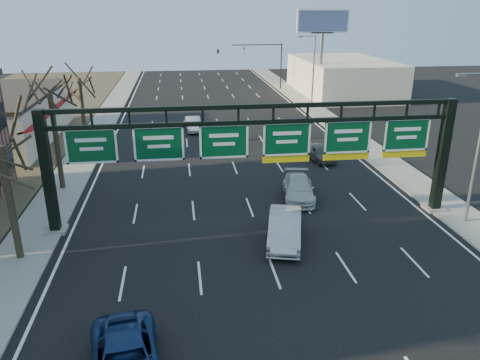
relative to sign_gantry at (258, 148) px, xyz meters
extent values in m
plane|color=black|center=(-0.16, -8.00, -4.63)|extent=(160.00, 160.00, 0.00)
cube|color=gray|center=(-12.96, 12.00, -4.57)|extent=(3.00, 120.00, 0.12)
cube|color=gray|center=(12.64, 12.00, -4.57)|extent=(3.00, 120.00, 0.12)
cube|color=white|center=(-0.16, 12.00, -4.62)|extent=(21.60, 120.00, 0.01)
cube|color=black|center=(-11.86, 0.00, -1.03)|extent=(0.55, 0.55, 7.20)
cube|color=gray|center=(-11.86, 0.00, -4.53)|extent=(1.20, 1.20, 0.20)
cube|color=black|center=(11.54, 0.00, -1.03)|extent=(0.55, 0.55, 7.20)
cube|color=gray|center=(11.54, 0.00, -4.53)|extent=(1.20, 1.20, 0.20)
cube|color=black|center=(-0.16, 0.00, 2.42)|extent=(23.40, 0.25, 0.25)
cube|color=black|center=(-0.16, 0.00, 1.52)|extent=(23.40, 0.25, 0.25)
cube|color=#044321|center=(-9.33, 0.00, 0.47)|extent=(2.80, 0.10, 2.00)
cube|color=#044321|center=(-5.66, 0.00, 0.47)|extent=(2.80, 0.10, 2.00)
cube|color=#044321|center=(-1.99, 0.00, 0.47)|extent=(2.80, 0.10, 2.00)
cube|color=#044321|center=(1.67, 0.00, 0.47)|extent=(2.80, 0.10, 2.00)
cube|color=yellow|center=(1.67, 0.00, -0.75)|extent=(2.80, 0.10, 0.40)
cube|color=#044321|center=(5.34, 0.00, 0.47)|extent=(2.80, 0.10, 2.00)
cube|color=yellow|center=(5.34, 0.00, -0.75)|extent=(2.80, 0.10, 0.40)
cube|color=#044321|center=(9.01, 0.00, 0.47)|extent=(2.80, 0.10, 2.00)
cube|color=yellow|center=(9.01, 0.00, -0.75)|extent=(2.80, 0.10, 0.40)
cube|color=maroon|center=(-16.56, 21.00, -1.63)|extent=(1.20, 18.00, 0.40)
cube|color=beige|center=(19.84, 42.00, -2.13)|extent=(12.00, 20.00, 5.00)
cylinder|color=#32291B|center=(-12.96, -3.00, -1.47)|extent=(0.36, 0.36, 6.08)
cylinder|color=#32291B|center=(-12.96, 7.00, -1.09)|extent=(0.36, 0.36, 6.84)
cylinder|color=#32291B|center=(-12.96, 17.00, -1.28)|extent=(0.36, 0.36, 6.46)
cylinder|color=slate|center=(12.44, -2.00, -0.01)|extent=(0.20, 0.20, 9.00)
cylinder|color=slate|center=(11.54, -2.00, 4.39)|extent=(1.80, 0.12, 0.12)
cube|color=slate|center=(10.64, -2.00, 4.34)|extent=(0.50, 0.22, 0.15)
cylinder|color=slate|center=(12.44, 32.00, -0.01)|extent=(0.20, 0.20, 9.00)
cylinder|color=slate|center=(11.54, 32.00, 4.39)|extent=(1.80, 0.12, 0.12)
cube|color=slate|center=(10.64, 32.00, 4.34)|extent=(0.50, 0.22, 0.15)
cylinder|color=slate|center=(14.84, 37.00, -0.13)|extent=(0.50, 0.50, 9.00)
cube|color=slate|center=(14.84, 37.00, 4.37)|extent=(3.00, 0.30, 0.20)
cube|color=white|center=(14.84, 37.00, 5.87)|extent=(7.00, 0.30, 3.00)
cube|color=#425585|center=(14.84, 36.80, 5.87)|extent=(6.60, 0.05, 2.60)
cylinder|color=black|center=(11.64, 47.00, -1.13)|extent=(0.18, 0.18, 7.00)
cylinder|color=black|center=(7.84, 47.00, 2.17)|extent=(7.60, 0.14, 0.14)
imported|color=black|center=(5.84, 47.00, 1.37)|extent=(0.20, 0.20, 1.00)
imported|color=black|center=(1.84, 47.00, 1.37)|extent=(0.54, 0.54, 1.62)
imported|color=#ACABB0|center=(1.04, -2.93, -3.81)|extent=(2.90, 5.28, 1.65)
imported|color=silver|center=(3.37, 3.10, -3.92)|extent=(2.79, 5.14, 1.41)
imported|color=#45494B|center=(7.20, 11.06, -3.95)|extent=(2.32, 4.22, 1.36)
imported|color=silver|center=(-3.01, 22.64, -3.94)|extent=(1.69, 4.29, 1.39)
camera|label=1|loc=(-4.48, -25.64, 7.70)|focal=35.00mm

